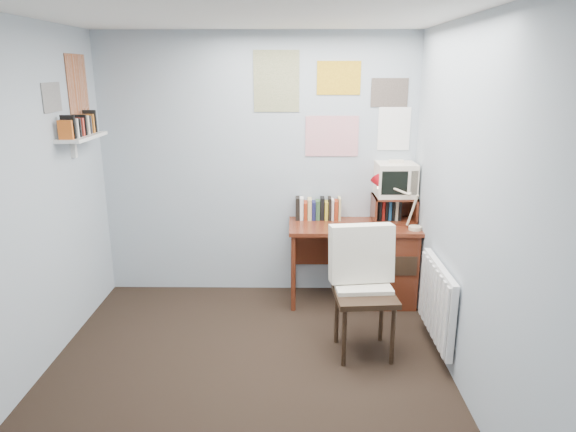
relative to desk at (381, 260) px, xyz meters
The scene contains 15 objects.
ground 1.93m from the desk, 128.37° to the right, with size 3.50×3.50×0.00m, color black.
back_wall 1.47m from the desk, 167.00° to the left, with size 3.00×0.02×2.50m, color #A1ABB8.
left_wall 3.17m from the desk, 151.02° to the right, with size 0.02×3.50×2.50m, color #A1ABB8.
right_wall 1.74m from the desk, 77.48° to the right, with size 0.02×3.50×2.50m, color #A1ABB8.
ceiling 2.82m from the desk, 128.37° to the right, with size 3.00×3.50×0.02m, color white.
desk is the anchor object (origin of this frame).
desk_chair 1.02m from the desk, 106.14° to the right, with size 0.50×0.48×0.97m, color black.
desk_lamp 0.65m from the desk, 29.20° to the right, with size 0.30×0.26×0.43m, color red.
tv_riser 0.51m from the desk, 42.96° to the left, with size 0.40×0.30×0.25m, color maroon.
crt_tv 0.79m from the desk, 47.19° to the left, with size 0.36×0.33×0.34m, color beige.
book_row 0.71m from the desk, 160.58° to the left, with size 0.60×0.14×0.22m, color maroon.
radiator 0.97m from the desk, 72.76° to the right, with size 0.09×0.80×0.60m, color white.
wall_shelf 2.87m from the desk, behind, with size 0.20×0.62×0.24m, color white.
posters_back 1.54m from the desk, 150.72° to the left, with size 1.20×0.01×0.90m, color white.
posters_left 3.13m from the desk, behind, with size 0.01×0.70×0.60m, color white.
Camera 1 is at (0.34, -3.11, 2.15)m, focal length 32.00 mm.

